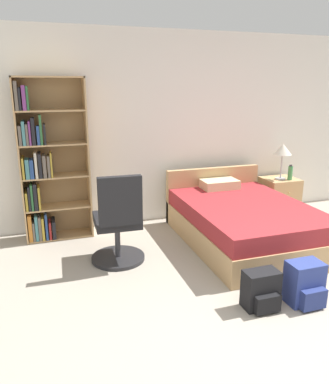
# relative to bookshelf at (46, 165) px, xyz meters

# --- Properties ---
(ground_plane) EXTENTS (14.00, 14.00, 0.00)m
(ground_plane) POSITION_rel_bookshelf_xyz_m (1.78, -2.95, -0.94)
(ground_plane) COLOR #A39989
(wall_back) EXTENTS (9.00, 0.06, 2.60)m
(wall_back) POSITION_rel_bookshelf_xyz_m (1.78, 0.28, 0.36)
(wall_back) COLOR white
(wall_back) RESTS_ON ground_plane
(bookshelf) EXTENTS (0.82, 0.32, 1.99)m
(bookshelf) POSITION_rel_bookshelf_xyz_m (0.00, 0.00, 0.00)
(bookshelf) COLOR tan
(bookshelf) RESTS_ON ground_plane
(bed) EXTENTS (1.40, 1.97, 0.76)m
(bed) POSITION_rel_bookshelf_xyz_m (2.28, -0.85, -0.68)
(bed) COLOR tan
(bed) RESTS_ON ground_plane
(office_chair) EXTENTS (0.59, 0.62, 1.02)m
(office_chair) POSITION_rel_bookshelf_xyz_m (0.69, -0.99, -0.50)
(office_chair) COLOR #232326
(office_chair) RESTS_ON ground_plane
(nightstand) EXTENTS (0.50, 0.47, 0.53)m
(nightstand) POSITION_rel_bookshelf_xyz_m (3.36, -0.05, -0.68)
(nightstand) COLOR tan
(nightstand) RESTS_ON ground_plane
(table_lamp) EXTENTS (0.27, 0.27, 0.53)m
(table_lamp) POSITION_rel_bookshelf_xyz_m (3.33, -0.08, 0.02)
(table_lamp) COLOR #B2B2B7
(table_lamp) RESTS_ON nightstand
(water_bottle) EXTENTS (0.07, 0.07, 0.23)m
(water_bottle) POSITION_rel_bookshelf_xyz_m (3.44, -0.16, -0.30)
(water_bottle) COLOR #3F8C4C
(water_bottle) RESTS_ON nightstand
(backpack_blue) EXTENTS (0.31, 0.28, 0.39)m
(backpack_blue) POSITION_rel_bookshelf_xyz_m (2.10, -2.28, -0.76)
(backpack_blue) COLOR navy
(backpack_blue) RESTS_ON ground_plane
(backpack_black) EXTENTS (0.31, 0.24, 0.34)m
(backpack_black) POSITION_rel_bookshelf_xyz_m (1.70, -2.22, -0.78)
(backpack_black) COLOR black
(backpack_black) RESTS_ON ground_plane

